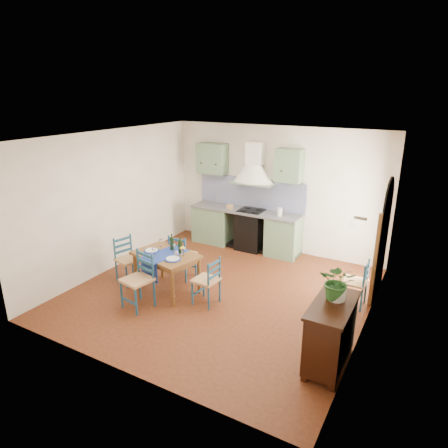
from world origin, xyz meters
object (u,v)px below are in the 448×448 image
Objects in this scene: chair_near at (139,280)px; sideboard at (330,332)px; dining_table at (166,258)px; potted_plant at (338,282)px.

chair_near is 3.22m from sideboard.
dining_table is 3.21m from sideboard.
chair_near is 3.30m from potted_plant.
dining_table reaches higher than chair_near.
dining_table is 0.69m from chair_near.
dining_table is at bearing 170.97° from potted_plant.
sideboard is (3.22, 0.04, 0.01)m from chair_near.
chair_near is at bearing -179.33° from sideboard.
potted_plant is at bearing 88.73° from sideboard.
chair_near is (-0.07, -0.67, -0.15)m from dining_table.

